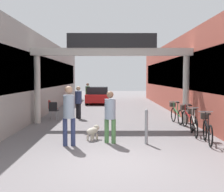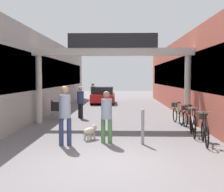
% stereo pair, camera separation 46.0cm
% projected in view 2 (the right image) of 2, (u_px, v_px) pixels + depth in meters
% --- Properties ---
extents(ground_plane, '(80.00, 80.00, 0.00)m').
position_uv_depth(ground_plane, '(106.00, 162.00, 7.60)').
color(ground_plane, slate).
extents(storefront_left, '(3.00, 26.00, 4.23)m').
position_uv_depth(storefront_left, '(30.00, 77.00, 18.59)').
color(storefront_left, '#9E9993').
rests_on(storefront_left, ground_plane).
extents(storefront_right, '(3.00, 26.00, 4.23)m').
position_uv_depth(storefront_right, '(201.00, 77.00, 18.30)').
color(storefront_right, '#B25142').
rests_on(storefront_right, ground_plane).
extents(arcade_sign_gateway, '(7.40, 0.47, 4.01)m').
position_uv_depth(arcade_sign_gateway, '(113.00, 60.00, 13.90)').
color(arcade_sign_gateway, beige).
rests_on(arcade_sign_gateway, ground_plane).
extents(pedestrian_with_dog, '(0.45, 0.45, 1.64)m').
position_uv_depth(pedestrian_with_dog, '(107.00, 114.00, 9.76)').
color(pedestrian_with_dog, '#4C7F47').
rests_on(pedestrian_with_dog, ground_plane).
extents(pedestrian_companion, '(0.38, 0.35, 1.81)m').
position_uv_depth(pedestrian_companion, '(65.00, 111.00, 9.40)').
color(pedestrian_companion, navy).
rests_on(pedestrian_companion, ground_plane).
extents(pedestrian_carrying_crate, '(0.47, 0.47, 1.62)m').
position_uv_depth(pedestrian_carrying_crate, '(80.00, 100.00, 15.71)').
color(pedestrian_carrying_crate, black).
rests_on(pedestrian_carrying_crate, ground_plane).
extents(pedestrian_elderly_walking, '(0.45, 0.45, 1.64)m').
position_uv_depth(pedestrian_elderly_walking, '(93.00, 92.00, 23.72)').
color(pedestrian_elderly_walking, '#4C7F47').
rests_on(pedestrian_elderly_walking, ground_plane).
extents(dog_on_leash, '(0.51, 0.66, 0.47)m').
position_uv_depth(dog_on_leash, '(90.00, 131.00, 10.37)').
color(dog_on_leash, beige).
rests_on(dog_on_leash, ground_plane).
extents(bicycle_black_nearest, '(0.46, 1.68, 0.98)m').
position_uv_depth(bicycle_black_nearest, '(204.00, 130.00, 9.72)').
color(bicycle_black_nearest, black).
rests_on(bicycle_black_nearest, ground_plane).
extents(bicycle_silver_second, '(0.46, 1.68, 0.98)m').
position_uv_depth(bicycle_silver_second, '(192.00, 123.00, 11.09)').
color(bicycle_silver_second, black).
rests_on(bicycle_silver_second, ground_plane).
extents(bicycle_red_third, '(0.46, 1.69, 0.98)m').
position_uv_depth(bicycle_red_third, '(188.00, 118.00, 12.59)').
color(bicycle_red_third, black).
rests_on(bicycle_red_third, ground_plane).
extents(bicycle_green_farthest, '(0.46, 1.69, 0.98)m').
position_uv_depth(bicycle_green_farthest, '(177.00, 114.00, 14.00)').
color(bicycle_green_farthest, black).
rests_on(bicycle_green_farthest, ground_plane).
extents(bollard_post_metal, '(0.10, 0.10, 1.09)m').
position_uv_depth(bollard_post_metal, '(143.00, 127.00, 9.61)').
color(bollard_post_metal, gray).
rests_on(bollard_post_metal, ground_plane).
extents(cafe_chair_black_nearer, '(0.44, 0.44, 0.89)m').
position_uv_depth(cafe_chair_black_nearer, '(56.00, 109.00, 15.04)').
color(cafe_chair_black_nearer, gray).
rests_on(cafe_chair_black_nearer, ground_plane).
extents(cafe_chair_red_farther, '(0.52, 0.52, 0.89)m').
position_uv_depth(cafe_chair_red_farther, '(54.00, 107.00, 16.07)').
color(cafe_chair_red_farther, gray).
rests_on(cafe_chair_red_farther, ground_plane).
extents(parked_car_red, '(1.80, 4.01, 1.33)m').
position_uv_depth(parked_car_red, '(103.00, 95.00, 24.66)').
color(parked_car_red, red).
rests_on(parked_car_red, ground_plane).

